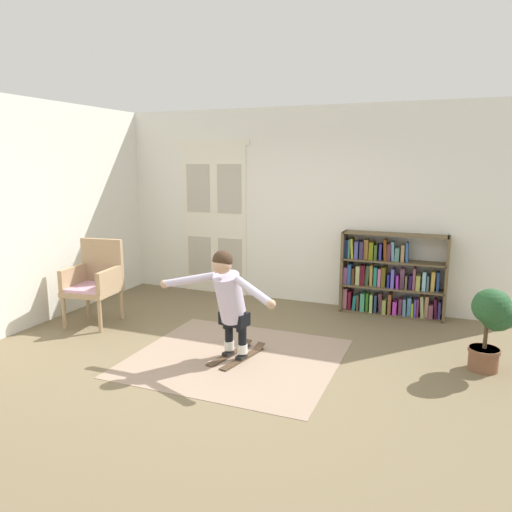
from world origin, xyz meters
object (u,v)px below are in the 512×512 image
Objects in this scene: skis_pair at (237,355)px; bookshelf at (388,279)px; potted_plant at (492,317)px; wicker_chair at (95,280)px; person_skier at (229,296)px.

bookshelf is at bearing 58.99° from skis_pair.
potted_plant is 2.66m from skis_pair.
skis_pair is at bearing -9.74° from wicker_chair.
bookshelf is 1.29× the size of wicker_chair.
skis_pair is (-2.53, -0.61, -0.56)m from potted_plant.
bookshelf is 2.61m from skis_pair.
skis_pair is at bearing -166.53° from potted_plant.
potted_plant is at bearing 13.47° from skis_pair.
skis_pair is 0.55× the size of person_skier.
person_skier is at bearing -120.00° from bookshelf.
wicker_chair reaches higher than skis_pair.
potted_plant is 0.62× the size of person_skier.
wicker_chair is 0.77× the size of person_skier.
bookshelf is 2.71m from person_skier.
person_skier is (-1.35, -2.34, 0.22)m from bookshelf.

